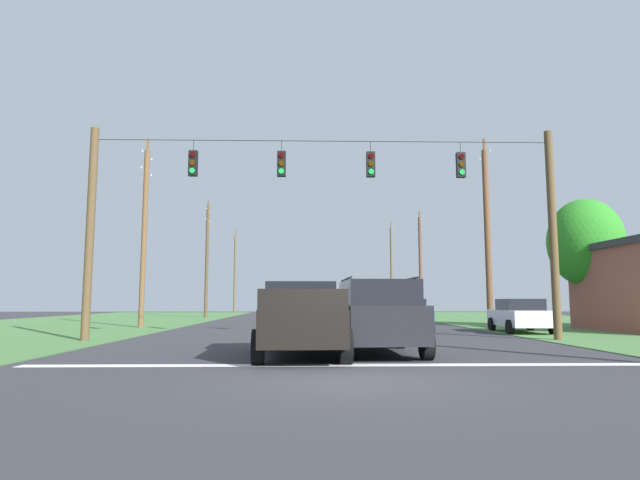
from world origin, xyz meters
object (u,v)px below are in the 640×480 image
Objects in this scene: utility_pole_far_right at (420,263)px; suv_black at (377,315)px; utility_pole_distant_left at (235,272)px; utility_pole_distant_right at (207,258)px; utility_pole_near_left at (391,267)px; overhead_signal_span at (324,220)px; pickup_truck at (300,319)px; distant_car_crossing_white at (520,315)px; utility_pole_mid_right at (487,235)px; distant_car_oncoming at (404,315)px; utility_pole_far_left at (144,232)px; tree_roadside_right at (585,243)px.

suv_black is at bearing -104.40° from utility_pole_far_right.
utility_pole_distant_left reaches higher than suv_black.
utility_pole_far_right is at bearing -0.58° from utility_pole_distant_right.
utility_pole_near_left reaches higher than suv_black.
utility_pole_far_right reaches higher than suv_black.
suv_black is 31.33m from utility_pole_far_right.
utility_pole_distant_left reaches higher than overhead_signal_span.
distant_car_crossing_white is at bearing 44.55° from pickup_truck.
distant_car_crossing_white is (9.78, 9.63, -0.18)m from pickup_truck.
utility_pole_mid_right is (7.89, 13.65, 3.94)m from suv_black.
pickup_truck is at bearing -114.63° from distant_car_oncoming.
utility_pole_mid_right reaches higher than suv_black.
utility_pole_far_right is 0.92× the size of utility_pole_distant_left.
pickup_truck is 0.51× the size of utility_pole_near_left.
utility_pole_mid_right is at bearing 44.45° from overhead_signal_span.
overhead_signal_span reaches higher than distant_car_oncoming.
utility_pole_near_left reaches higher than distant_car_crossing_white.
suv_black is 18.08m from utility_pole_far_left.
pickup_truck is at bearing -80.19° from utility_pole_distant_left.
tree_roadside_right is (14.59, 12.69, 3.46)m from pickup_truck.
utility_pole_far_right is 0.88× the size of utility_pole_far_left.
suv_black is at bearing -120.03° from utility_pole_mid_right.
utility_pole_distant_left is (-18.62, 1.26, -0.47)m from utility_pole_near_left.
pickup_truck is 1.27× the size of distant_car_oncoming.
suv_black is 48.37m from utility_pole_near_left.
pickup_truck is 0.81× the size of tree_roadside_right.
utility_pole_far_left is at bearing 161.74° from distant_car_oncoming.
utility_pole_distant_left is at bearing 117.77° from utility_pole_mid_right.
utility_pole_distant_right is at bearing 141.75° from tree_roadside_right.
utility_pole_mid_right is 18.66m from utility_pole_far_left.
distant_car_crossing_white is at bearing -49.38° from utility_pole_distant_right.
suv_black is 32.33m from utility_pole_distant_right.
distant_car_oncoming is 0.64× the size of tree_roadside_right.
distant_car_crossing_white is at bearing -90.50° from utility_pole_near_left.
overhead_signal_span reaches higher than pickup_truck.
overhead_signal_span is 43.86m from utility_pole_near_left.
overhead_signal_span is at bearing -151.21° from tree_roadside_right.
utility_pole_distant_right reaches higher than utility_pole_distant_left.
suv_black is 0.45× the size of utility_pole_near_left.
utility_pole_far_right is (-0.15, 16.50, -0.41)m from utility_pole_mid_right.
pickup_truck is at bearing -101.91° from utility_pole_near_left.
suv_black reaches higher than distant_car_crossing_white.
utility_pole_mid_right is 1.05× the size of utility_pole_distant_left.
utility_pole_far_left is at bearing 175.80° from tree_roadside_right.
utility_pole_mid_right is at bearing -42.26° from utility_pole_distant_right.
utility_pole_far_right is (0.05, 20.99, 3.80)m from distant_car_crossing_white.
utility_pole_distant_right is (-12.97, 20.78, 4.23)m from distant_car_oncoming.
distant_car_oncoming is 0.47× the size of utility_pole_far_right.
utility_pole_far_left is at bearing 165.50° from distant_car_crossing_white.
utility_pole_far_left is 34.83m from utility_pole_distant_left.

